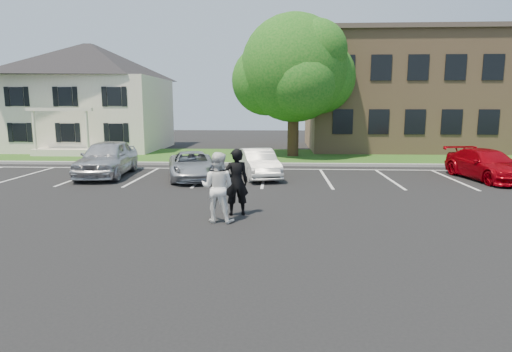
{
  "coord_description": "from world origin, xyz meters",
  "views": [
    {
      "loc": [
        0.62,
        -11.12,
        3.27
      ],
      "look_at": [
        0.0,
        1.0,
        1.25
      ],
      "focal_mm": 30.0,
      "sensor_mm": 36.0,
      "label": 1
    }
  ],
  "objects": [
    {
      "name": "car_white_sedan",
      "position": [
        -0.26,
        8.13,
        0.65
      ],
      "size": [
        2.33,
        4.15,
        1.3
      ],
      "primitive_type": "imported",
      "rotation": [
        0.0,
        0.0,
        0.26
      ],
      "color": "silver",
      "rests_on": "ground"
    },
    {
      "name": "man_black_suit",
      "position": [
        -0.61,
        1.35,
        1.01
      ],
      "size": [
        0.83,
        0.65,
        2.01
      ],
      "primitive_type": "imported",
      "rotation": [
        0.0,
        0.0,
        3.4
      ],
      "color": "black",
      "rests_on": "ground"
    },
    {
      "name": "car_silver_west",
      "position": [
        -7.31,
        8.21,
        0.84
      ],
      "size": [
        2.36,
        5.06,
        1.67
      ],
      "primitive_type": "imported",
      "rotation": [
        0.0,
        0.0,
        0.08
      ],
      "color": "silver",
      "rests_on": "ground"
    },
    {
      "name": "office_building",
      "position": [
        14.0,
        21.99,
        4.16
      ],
      "size": [
        22.4,
        10.4,
        8.3
      ],
      "color": "#9C7A53",
      "rests_on": "ground"
    },
    {
      "name": "curb",
      "position": [
        0.0,
        12.0,
        0.07
      ],
      "size": [
        40.0,
        0.3,
        0.15
      ],
      "primitive_type": "cube",
      "color": "gray",
      "rests_on": "ground"
    },
    {
      "name": "house",
      "position": [
        -13.0,
        19.97,
        3.83
      ],
      "size": [
        10.3,
        9.22,
        7.6
      ],
      "color": "beige",
      "rests_on": "ground"
    },
    {
      "name": "tree",
      "position": [
        1.66,
        16.13,
        5.35
      ],
      "size": [
        7.8,
        7.2,
        8.8
      ],
      "color": "black",
      "rests_on": "ground"
    },
    {
      "name": "ground_plane",
      "position": [
        0.0,
        0.0,
        0.0
      ],
      "size": [
        90.0,
        90.0,
        0.0
      ],
      "primitive_type": "plane",
      "color": "black",
      "rests_on": "ground"
    },
    {
      "name": "stall_lines",
      "position": [
        1.4,
        8.95,
        0.01
      ],
      "size": [
        34.0,
        5.36,
        0.01
      ],
      "color": "silver",
      "rests_on": "ground"
    },
    {
      "name": "car_silver_minivan",
      "position": [
        -3.2,
        7.62,
        0.6
      ],
      "size": [
        3.03,
        4.69,
        1.2
      ],
      "primitive_type": "imported",
      "rotation": [
        0.0,
        0.0,
        0.26
      ],
      "color": "#B1B3B9",
      "rests_on": "ground"
    },
    {
      "name": "car_red_compact",
      "position": [
        9.83,
        8.03,
        0.67
      ],
      "size": [
        2.55,
        4.82,
        1.33
      ],
      "primitive_type": "imported",
      "rotation": [
        0.0,
        0.0,
        0.15
      ],
      "color": "#9B010B",
      "rests_on": "ground"
    },
    {
      "name": "grass_strip",
      "position": [
        0.0,
        16.0,
        0.04
      ],
      "size": [
        44.0,
        8.0,
        0.08
      ],
      "primitive_type": "cube",
      "color": "#264A15",
      "rests_on": "ground"
    },
    {
      "name": "man_white_shirt",
      "position": [
        -1.06,
        0.57,
        0.99
      ],
      "size": [
        1.08,
        0.91,
        1.99
      ],
      "primitive_type": "imported",
      "rotation": [
        0.0,
        0.0,
        2.97
      ],
      "color": "white",
      "rests_on": "ground"
    }
  ]
}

